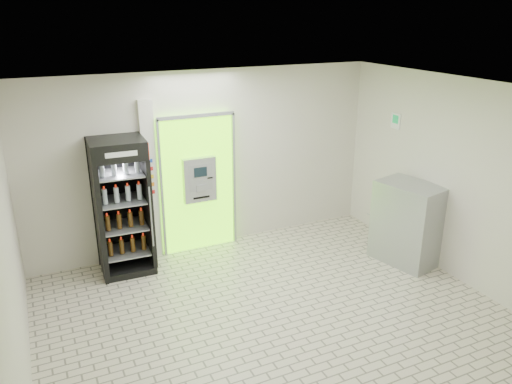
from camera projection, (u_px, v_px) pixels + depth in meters
ground at (273, 315)px, 6.72m from camera, size 6.00×6.00×0.00m
room_shell at (275, 186)px, 6.09m from camera, size 6.00×6.00×6.00m
atm_assembly at (198, 183)px, 8.29m from camera, size 1.30×0.24×2.33m
pillar at (150, 181)px, 7.97m from camera, size 0.22×0.11×2.60m
beverage_cooler at (122, 209)px, 7.60m from camera, size 0.82×0.77×2.11m
steel_cabinet at (408, 223)px, 7.98m from camera, size 0.89×1.12×1.32m
exit_sign at (396, 121)px, 8.37m from camera, size 0.02×0.22×0.26m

